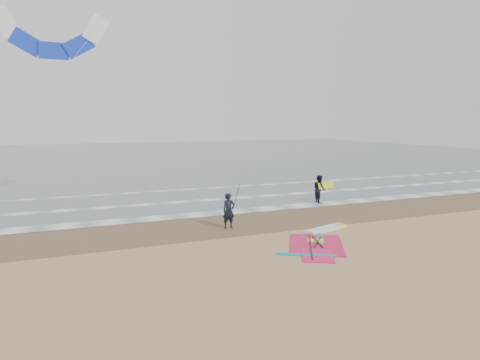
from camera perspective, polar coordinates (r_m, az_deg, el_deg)
name	(u,v)px	position (r m, az deg, el deg)	size (l,w,h in m)	color
ground	(316,256)	(15.96, 10.06, -9.96)	(120.00, 120.00, 0.00)	tan
sea_water	(127,156)	(61.50, -14.85, 3.05)	(120.00, 80.00, 0.02)	#47605E
wet_sand_band	(249,221)	(21.07, 1.19, -5.46)	(120.00, 5.00, 0.01)	brown
foam_waterline	(218,204)	(25.10, -2.92, -3.25)	(120.00, 9.15, 0.02)	white
windsurf_rig	(320,240)	(17.95, 10.63, -7.86)	(4.99, 4.73, 0.12)	white
person_standing	(229,211)	(19.48, -1.51, -4.13)	(0.59, 0.39, 1.62)	black
person_walking	(319,189)	(25.92, 10.53, -1.19)	(0.82, 0.64, 1.68)	black
held_pole	(235,202)	(19.52, -0.69, -2.98)	(0.17, 0.86, 1.82)	black
carried_kiteboard	(326,185)	(26.02, 11.40, -0.68)	(1.30, 0.51, 0.39)	yellow
surf_kite	(52,39)	(25.75, -23.73, 16.88)	(7.17, 2.91, 9.61)	white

